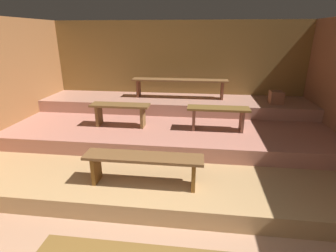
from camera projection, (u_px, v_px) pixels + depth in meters
name	position (u px, v px, depth m)	size (l,w,h in m)	color
ground	(163.00, 174.00, 4.24)	(6.65, 5.85, 0.08)	tan
wall_back	(177.00, 74.00, 6.20)	(6.65, 0.06, 2.41)	olive
platform_lower	(167.00, 149.00, 4.77)	(5.85, 3.80, 0.25)	tan
platform_middle	(171.00, 125.00, 5.23)	(5.85, 2.62, 0.25)	#B47360
platform_upper	(175.00, 104.00, 5.85)	(5.85, 1.13, 0.25)	tan
bench_lower_center	(143.00, 162.00, 3.32)	(1.53, 0.31, 0.42)	brown
bench_middle_left	(120.00, 110.00, 4.74)	(1.07, 0.31, 0.42)	brown
bench_middle_right	(218.00, 113.00, 4.53)	(1.07, 0.31, 0.42)	brown
bench_upper_center	(180.00, 83.00, 5.78)	(2.12, 0.31, 0.42)	brown
wooden_crate_upper	(276.00, 97.00, 5.37)	(0.26, 0.26, 0.26)	#915D42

